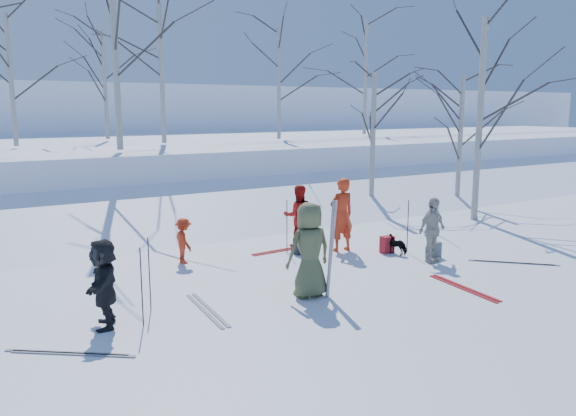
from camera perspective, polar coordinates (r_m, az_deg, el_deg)
ground at (r=12.06m, az=3.77°, el=-7.17°), size 120.00×120.00×0.00m
snow_ramp at (r=18.02m, az=-9.20°, el=-0.98°), size 70.00×9.49×4.12m
snow_plateau at (r=27.33m, az=-17.33°, el=4.25°), size 70.00×18.00×2.20m
far_hill at (r=47.87m, az=-23.75°, el=7.39°), size 90.00×30.00×6.00m
skier_olive_center at (r=10.69m, az=2.19°, el=-4.29°), size 0.93×0.63×1.84m
skier_red_north at (r=14.18m, az=5.47°, el=-0.69°), size 0.69×0.46×1.86m
skier_redor_behind at (r=14.61m, az=1.06°, el=-0.81°), size 0.96×0.87×1.62m
skier_red_seated at (r=13.30m, az=-10.56°, el=-3.28°), size 0.40×0.69×1.07m
skier_cream_east at (r=13.57m, az=14.43°, el=-2.16°), size 0.95×0.50×1.54m
skier_grey_west at (r=9.75m, az=-18.20°, el=-7.28°), size 0.85×1.46×1.50m
dog at (r=14.19m, az=11.08°, el=-3.67°), size 0.41×0.62×0.48m
upright_ski_left at (r=10.61m, az=4.36°, el=-4.25°), size 0.10×0.17×1.90m
upright_ski_right at (r=10.65m, az=4.44°, el=-4.20°), size 0.12×0.23×1.89m
ski_pair_a at (r=11.94m, az=17.39°, el=-7.75°), size 0.61×1.94×0.02m
ski_pair_b at (r=14.20m, az=21.93°, el=-5.19°), size 2.10×2.10×0.02m
ski_pair_c at (r=10.32m, az=-8.22°, el=-10.22°), size 0.48×1.93×0.02m
ski_pair_d at (r=9.14m, az=-21.29°, el=-13.60°), size 2.03×2.09×0.02m
ski_pair_e at (r=14.37m, az=-0.37°, el=-4.26°), size 0.42×1.92×0.02m
ski_pole_a at (r=9.64m, az=-14.64°, el=-7.79°), size 0.02×0.02×1.34m
ski_pole_b at (r=10.35m, az=-13.90°, el=-6.51°), size 0.02×0.02×1.34m
ski_pole_c at (r=14.30m, az=12.07°, el=-1.84°), size 0.02×0.02×1.34m
ski_pole_d at (r=14.48m, az=0.83°, el=-1.47°), size 0.02×0.02×1.34m
ski_pole_e at (r=9.78m, az=-17.95°, el=-7.70°), size 0.02×0.02×1.34m
ski_pole_f at (r=13.94m, az=-0.11°, el=-1.92°), size 0.02×0.02×1.34m
backpack_red at (r=14.30m, az=10.03°, el=-3.67°), size 0.32×0.22×0.42m
backpack_grey at (r=14.09m, az=14.64°, el=-4.14°), size 0.30×0.20×0.38m
backpack_dark at (r=13.97m, az=1.34°, el=-3.87°), size 0.34×0.24×0.40m
birch_plateau_a at (r=19.82m, az=-17.18°, el=15.54°), size 5.36×5.36×6.80m
birch_plateau_b at (r=25.65m, az=-0.94°, el=12.47°), size 4.00×4.00×4.86m
birch_plateau_c at (r=26.88m, az=-18.09°, el=11.73°), size 3.91×3.91×4.73m
birch_plateau_d at (r=23.16m, az=-26.32°, el=11.53°), size 3.91×3.91×4.73m
birch_plateau_g at (r=23.22m, az=-12.72°, el=13.31°), size 4.48×4.48×5.54m
birch_plateau_h at (r=30.85m, az=7.88°, el=13.00°), size 4.77×4.77×5.95m
birch_edge_b at (r=18.91m, az=18.89°, el=8.36°), size 5.04×5.04×6.35m
birch_edge_c at (r=21.95m, az=17.08°, el=6.56°), size 3.94×3.94×4.77m
birch_edge_e at (r=19.93m, az=8.61°, el=6.61°), size 3.96×3.96×4.80m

